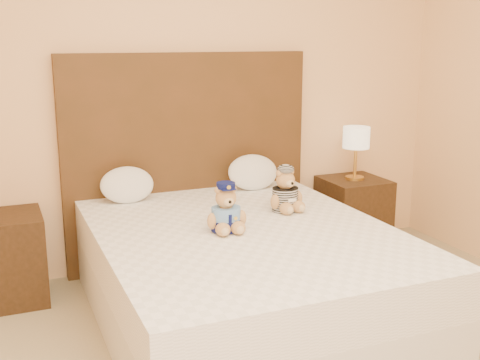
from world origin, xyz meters
name	(u,v)px	position (x,y,z in m)	size (l,w,h in m)	color
bed	(244,275)	(0.00, 1.20, 0.28)	(1.60, 2.00, 0.55)	white
headboard	(188,161)	(0.00, 2.21, 0.75)	(1.75, 0.08, 1.50)	#4E2E17
nightstand_left	(6,259)	(-1.25, 2.00, 0.28)	(0.45, 0.45, 0.55)	#3D2413
nightstand_right	(353,214)	(1.25, 2.00, 0.28)	(0.45, 0.45, 0.55)	#3D2413
lamp	(356,140)	(1.25, 2.00, 0.85)	(0.20, 0.20, 0.40)	gold
teddy_police	(226,207)	(-0.11, 1.21, 0.69)	(0.24, 0.23, 0.27)	#AB7842
teddy_prisoner	(285,189)	(0.38, 1.45, 0.68)	(0.24, 0.23, 0.27)	#AB7842
pillow_left	(127,183)	(-0.48, 2.03, 0.67)	(0.35, 0.23, 0.25)	white
pillow_right	(253,171)	(0.42, 2.03, 0.68)	(0.37, 0.24, 0.26)	white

